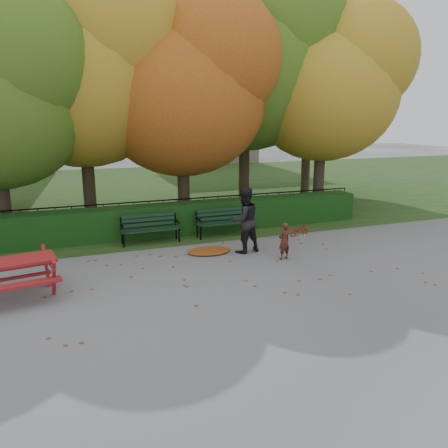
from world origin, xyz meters
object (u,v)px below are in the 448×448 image
object	(u,v)px
tree_a	(1,92)
tree_d	(257,60)
tree_b	(92,68)
adult	(244,220)
bench_right	(223,220)
bicycle	(299,229)
bench_left	(150,226)
picnic_table	(7,269)
tree_e	(334,83)
child	(284,241)
tree_c	(192,87)
tree_g	(318,84)

from	to	relation	value
tree_a	tree_d	xyz separation A→B (m)	(9.07, 1.65, 1.46)
tree_b	adult	world-z (taller)	tree_b
bench_right	bicycle	xyz separation A→B (m)	(2.36, -0.91, -0.31)
bench_left	tree_a	bearing A→B (deg)	154.24
bench_right	picnic_table	bearing A→B (deg)	-152.41
bench_left	bicycle	xyz separation A→B (m)	(4.76, -0.91, -0.31)
picnic_table	bicycle	bearing A→B (deg)	5.49
tree_a	picnic_table	distance (m)	6.38
tree_b	tree_e	bearing A→B (deg)	-6.21
picnic_table	bicycle	world-z (taller)	picnic_table
adult	picnic_table	bearing A→B (deg)	1.72
tree_a	bench_left	world-z (taller)	tree_a
tree_e	bench_right	xyz separation A→B (m)	(-5.42, -2.07, -4.56)
bench_right	child	distance (m)	3.00
tree_b	tree_c	xyz separation A→B (m)	(3.28, -0.78, -0.58)
tree_e	bench_right	size ratio (longest dim) A/B	4.53
tree_a	picnic_table	size ratio (longest dim) A/B	3.42
picnic_table	child	world-z (taller)	child
picnic_table	bench_left	bearing A→B (deg)	31.15
tree_a	tree_e	distance (m)	11.73
tree_e	adult	world-z (taller)	tree_e
bench_right	adult	xyz separation A→B (m)	(-0.07, -1.93, 0.42)
bench_left	adult	bearing A→B (deg)	-39.57
tree_e	tree_g	size ratio (longest dim) A/B	0.95
tree_g	child	size ratio (longest dim) A/B	8.31
tree_a	tree_b	size ratio (longest dim) A/B	0.85
tree_b	tree_e	world-z (taller)	tree_b
tree_g	bench_right	distance (m)	10.61
bench_left	adult	distance (m)	3.05
tree_b	child	xyz separation A→B (m)	(4.23, -5.96, -4.89)
child	bench_left	bearing A→B (deg)	-57.74
tree_b	bench_left	distance (m)	5.87
child	tree_g	bearing A→B (deg)	-140.48
tree_g	bench_right	size ratio (longest dim) A/B	4.75
tree_d	bicycle	size ratio (longest dim) A/B	11.89
tree_e	bench_left	size ratio (longest dim) A/B	4.53
tree_e	bench_left	xyz separation A→B (m)	(-7.82, -2.07, -4.56)
tree_d	adult	size ratio (longest dim) A/B	5.07
tree_c	tree_e	world-z (taller)	tree_e
tree_b	bench_left	xyz separation A→B (m)	(1.14, -3.04, -4.88)
tree_a	bicycle	world-z (taller)	tree_a
tree_c	tree_g	distance (m)	8.43
bench_left	picnic_table	xyz separation A→B (m)	(-3.70, -3.19, 0.13)
tree_e	tree_a	bearing A→B (deg)	-179.06
picnic_table	bicycle	xyz separation A→B (m)	(8.46, 2.28, -0.44)
bicycle	tree_c	bearing A→B (deg)	26.52
tree_e	bicycle	size ratio (longest dim) A/B	10.12
tree_d	adult	bearing A→B (deg)	-117.56
tree_a	adult	size ratio (longest dim) A/B	3.96
tree_a	tree_g	distance (m)	14.18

